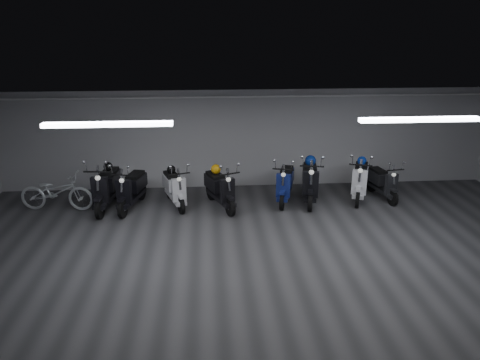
{
  "coord_description": "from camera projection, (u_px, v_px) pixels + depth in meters",
  "views": [
    {
      "loc": [
        -1.16,
        -7.42,
        4.53
      ],
      "look_at": [
        -0.42,
        2.5,
        1.05
      ],
      "focal_mm": 33.72,
      "sensor_mm": 36.0,
      "label": 1
    }
  ],
  "objects": [
    {
      "name": "floor",
      "position": [
        272.0,
        275.0,
        8.56
      ],
      "size": [
        14.0,
        10.0,
        0.01
      ],
      "primitive_type": "cube",
      "color": "#313133",
      "rests_on": "ground"
    },
    {
      "name": "ceiling",
      "position": [
        275.0,
        130.0,
        7.64
      ],
      "size": [
        14.0,
        10.0,
        0.01
      ],
      "primitive_type": "cube",
      "color": "gray",
      "rests_on": "ground"
    },
    {
      "name": "back_wall",
      "position": [
        248.0,
        139.0,
        12.81
      ],
      "size": [
        14.0,
        0.01,
        2.8
      ],
      "primitive_type": "cube",
      "color": "#A2A2A5",
      "rests_on": "ground"
    },
    {
      "name": "fluor_strip_left",
      "position": [
        108.0,
        124.0,
        8.39
      ],
      "size": [
        2.4,
        0.18,
        0.08
      ],
      "primitive_type": "cube",
      "color": "white",
      "rests_on": "ceiling"
    },
    {
      "name": "fluor_strip_right",
      "position": [
        420.0,
        119.0,
        8.81
      ],
      "size": [
        2.4,
        0.18,
        0.08
      ],
      "primitive_type": "cube",
      "color": "white",
      "rests_on": "ceiling"
    },
    {
      "name": "conduit",
      "position": [
        249.0,
        97.0,
        12.33
      ],
      "size": [
        13.6,
        0.05,
        0.05
      ],
      "primitive_type": "cylinder",
      "rotation": [
        0.0,
        1.57,
        0.0
      ],
      "color": "white",
      "rests_on": "back_wall"
    },
    {
      "name": "scooter_0",
      "position": [
        106.0,
        181.0,
        11.41
      ],
      "size": [
        0.85,
        2.05,
        1.49
      ],
      "primitive_type": null,
      "rotation": [
        0.0,
        0.0,
        -0.09
      ],
      "color": "black",
      "rests_on": "floor"
    },
    {
      "name": "scooter_1",
      "position": [
        131.0,
        183.0,
        11.42
      ],
      "size": [
        1.02,
        1.92,
        1.36
      ],
      "primitive_type": null,
      "rotation": [
        0.0,
        0.0,
        -0.24
      ],
      "color": "black",
      "rests_on": "floor"
    },
    {
      "name": "scooter_2",
      "position": [
        174.0,
        182.0,
        11.6
      ],
      "size": [
        1.11,
        1.83,
        1.29
      ],
      "primitive_type": null,
      "rotation": [
        0.0,
        0.0,
        0.33
      ],
      "color": "silver",
      "rests_on": "floor"
    },
    {
      "name": "scooter_3",
      "position": [
        220.0,
        183.0,
        11.47
      ],
      "size": [
        1.24,
        1.91,
        1.35
      ],
      "primitive_type": null,
      "rotation": [
        0.0,
        0.0,
        0.38
      ],
      "color": "black",
      "rests_on": "floor"
    },
    {
      "name": "scooter_4",
      "position": [
        285.0,
        178.0,
        11.88
      ],
      "size": [
        1.08,
        1.89,
        1.34
      ],
      "primitive_type": null,
      "rotation": [
        0.0,
        0.0,
        -0.28
      ],
      "color": "navy",
      "rests_on": "floor"
    },
    {
      "name": "scooter_5",
      "position": [
        310.0,
        175.0,
        11.84
      ],
      "size": [
        1.02,
        2.06,
        1.47
      ],
      "primitive_type": null,
      "rotation": [
        0.0,
        0.0,
        -0.19
      ],
      "color": "black",
      "rests_on": "floor"
    },
    {
      "name": "scooter_6",
      "position": [
        360.0,
        174.0,
        12.04
      ],
      "size": [
        1.28,
        2.01,
        1.42
      ],
      "primitive_type": null,
      "rotation": [
        0.0,
        0.0,
        -0.37
      ],
      "color": "silver",
      "rests_on": "floor"
    },
    {
      "name": "scooter_9",
      "position": [
        383.0,
        177.0,
        12.11
      ],
      "size": [
        0.81,
        1.69,
        1.21
      ],
      "primitive_type": null,
      "rotation": [
        0.0,
        0.0,
        0.17
      ],
      "color": "black",
      "rests_on": "floor"
    },
    {
      "name": "bicycle",
      "position": [
        56.0,
        188.0,
        11.36
      ],
      "size": [
        1.9,
        0.85,
        1.19
      ],
      "primitive_type": "imported",
      "rotation": [
        0.0,
        0.0,
        1.46
      ],
      "color": "silver",
      "rests_on": "floor"
    },
    {
      "name": "helmet_0",
      "position": [
        362.0,
        161.0,
        12.18
      ],
      "size": [
        0.24,
        0.24,
        0.24
      ],
      "primitive_type": "sphere",
      "color": "#0E319F",
      "rests_on": "scooter_6"
    },
    {
      "name": "helmet_1",
      "position": [
        171.0,
        170.0,
        11.72
      ],
      "size": [
        0.23,
        0.23,
        0.23
      ],
      "primitive_type": "sphere",
      "color": "black",
      "rests_on": "scooter_2"
    },
    {
      "name": "helmet_2",
      "position": [
        108.0,
        167.0,
        11.57
      ],
      "size": [
        0.23,
        0.23,
        0.23
      ],
      "primitive_type": "sphere",
      "color": "black",
      "rests_on": "scooter_0"
    },
    {
      "name": "helmet_3",
      "position": [
        310.0,
        161.0,
        11.99
      ],
      "size": [
        0.29,
        0.29,
        0.29
      ],
      "primitive_type": "sphere",
      "color": "navy",
      "rests_on": "scooter_5"
    },
    {
      "name": "helmet_4",
      "position": [
        216.0,
        169.0,
        11.59
      ],
      "size": [
        0.26,
        0.26,
        0.26
      ],
      "primitive_type": "sphere",
      "color": "orange",
      "rests_on": "scooter_3"
    }
  ]
}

